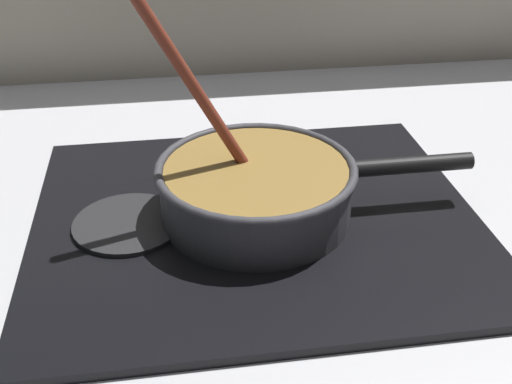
{
  "coord_description": "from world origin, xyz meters",
  "views": [
    {
      "loc": [
        0.03,
        -0.43,
        0.45
      ],
      "look_at": [
        0.13,
        0.23,
        0.05
      ],
      "focal_mm": 44.18,
      "sensor_mm": 36.0,
      "label": 1
    }
  ],
  "objects": [
    {
      "name": "hob_plate",
      "position": [
        0.13,
        0.23,
        0.01
      ],
      "size": [
        0.56,
        0.48,
        0.01
      ],
      "primitive_type": "cube",
      "color": "black",
      "rests_on": "ground"
    },
    {
      "name": "spare_burner",
      "position": [
        -0.03,
        0.23,
        0.01
      ],
      "size": [
        0.14,
        0.14,
        0.01
      ],
      "primitive_type": "cylinder",
      "color": "#262628",
      "rests_on": "hob_plate"
    },
    {
      "name": "cooking_pan",
      "position": [
        0.13,
        0.23,
        0.05
      ],
      "size": [
        0.41,
        0.25,
        0.28
      ],
      "color": "#38383D",
      "rests_on": "hob_plate"
    },
    {
      "name": "burner_ring",
      "position": [
        0.13,
        0.23,
        0.02
      ],
      "size": [
        0.18,
        0.18,
        0.01
      ],
      "primitive_type": "torus",
      "color": "#592D0C",
      "rests_on": "hob_plate"
    },
    {
      "name": "ground",
      "position": [
        0.0,
        0.0,
        -0.02
      ],
      "size": [
        2.4,
        1.6,
        0.04
      ],
      "primitive_type": "cube",
      "color": "#B7B7BC"
    }
  ]
}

